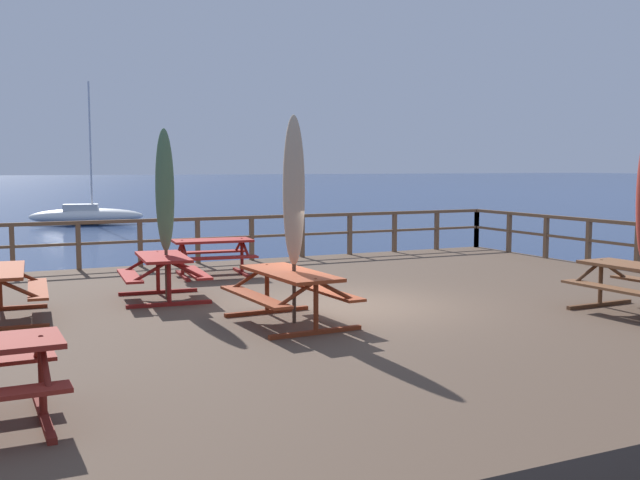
{
  "coord_description": "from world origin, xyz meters",
  "views": [
    {
      "loc": [
        -5.51,
        -10.66,
        3.12
      ],
      "look_at": [
        0.0,
        0.97,
        1.85
      ],
      "focal_mm": 41.44,
      "sensor_mm": 36.0,
      "label": 1
    }
  ],
  "objects_px": {
    "patio_umbrella_tall_back_left": "(165,191)",
    "sailboat_distant": "(86,215)",
    "picnic_table_mid_right": "(212,250)",
    "picnic_table_mid_centre": "(290,285)",
    "patio_umbrella_short_front": "(294,192)",
    "picnic_table_mid_left": "(163,268)"
  },
  "relations": [
    {
      "from": "patio_umbrella_tall_back_left",
      "to": "sailboat_distant",
      "type": "distance_m",
      "value": 29.39
    },
    {
      "from": "picnic_table_mid_right",
      "to": "sailboat_distant",
      "type": "distance_m",
      "value": 26.93
    },
    {
      "from": "picnic_table_mid_centre",
      "to": "patio_umbrella_short_front",
      "type": "height_order",
      "value": "patio_umbrella_short_front"
    },
    {
      "from": "picnic_table_mid_left",
      "to": "sailboat_distant",
      "type": "height_order",
      "value": "sailboat_distant"
    },
    {
      "from": "picnic_table_mid_centre",
      "to": "patio_umbrella_tall_back_left",
      "type": "relative_size",
      "value": 0.7
    },
    {
      "from": "picnic_table_mid_left",
      "to": "patio_umbrella_short_front",
      "type": "height_order",
      "value": "patio_umbrella_short_front"
    },
    {
      "from": "picnic_table_mid_left",
      "to": "sailboat_distant",
      "type": "xyz_separation_m",
      "value": [
        2.73,
        29.24,
        -0.89
      ]
    },
    {
      "from": "patio_umbrella_short_front",
      "to": "sailboat_distant",
      "type": "distance_m",
      "value": 32.07
    },
    {
      "from": "picnic_table_mid_right",
      "to": "patio_umbrella_tall_back_left",
      "type": "relative_size",
      "value": 0.6
    },
    {
      "from": "picnic_table_mid_left",
      "to": "picnic_table_mid_centre",
      "type": "distance_m",
      "value": 2.98
    },
    {
      "from": "picnic_table_mid_centre",
      "to": "sailboat_distant",
      "type": "relative_size",
      "value": 0.27
    },
    {
      "from": "patio_umbrella_tall_back_left",
      "to": "picnic_table_mid_right",
      "type": "bearing_deg",
      "value": 56.28
    },
    {
      "from": "picnic_table_mid_right",
      "to": "patio_umbrella_short_front",
      "type": "bearing_deg",
      "value": -93.63
    },
    {
      "from": "picnic_table_mid_left",
      "to": "picnic_table_mid_centre",
      "type": "bearing_deg",
      "value": -66.04
    },
    {
      "from": "picnic_table_mid_right",
      "to": "picnic_table_mid_left",
      "type": "bearing_deg",
      "value": -124.26
    },
    {
      "from": "patio_umbrella_tall_back_left",
      "to": "sailboat_distant",
      "type": "bearing_deg",
      "value": 84.81
    },
    {
      "from": "picnic_table_mid_left",
      "to": "sailboat_distant",
      "type": "distance_m",
      "value": 29.38
    },
    {
      "from": "picnic_table_mid_left",
      "to": "picnic_table_mid_centre",
      "type": "xyz_separation_m",
      "value": [
        1.21,
        -2.72,
        0.01
      ]
    },
    {
      "from": "picnic_table_mid_left",
      "to": "patio_umbrella_tall_back_left",
      "type": "distance_m",
      "value": 1.32
    },
    {
      "from": "patio_umbrella_short_front",
      "to": "sailboat_distant",
      "type": "xyz_separation_m",
      "value": [
        1.44,
        31.96,
        -2.26
      ]
    },
    {
      "from": "patio_umbrella_tall_back_left",
      "to": "sailboat_distant",
      "type": "height_order",
      "value": "sailboat_distant"
    },
    {
      "from": "picnic_table_mid_right",
      "to": "patio_umbrella_tall_back_left",
      "type": "xyz_separation_m",
      "value": [
        -1.53,
        -2.29,
        1.32
      ]
    }
  ]
}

